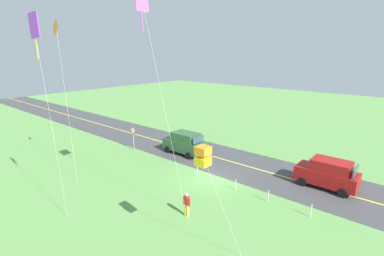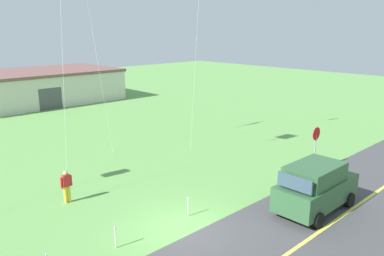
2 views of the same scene
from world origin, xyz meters
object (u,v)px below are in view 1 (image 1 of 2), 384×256
Objects in this scene: car_suv_foreground at (185,143)px; kite_blue_mid at (35,30)px; kite_red_low at (143,5)px; kite_green_far at (203,156)px; person_adult_near at (187,204)px; kite_yellow_high at (57,29)px; car_parked_west_near at (328,173)px; stop_sign at (133,134)px.

kite_blue_mid is at bearing 101.98° from car_suv_foreground.
kite_green_far is at bearing 167.08° from kite_red_low.
kite_yellow_high reaches higher than person_adult_near.
car_suv_foreground is at bearing 68.37° from person_adult_near.
kite_green_far is at bearing 80.70° from car_parked_west_near.
car_parked_west_near is 2.75× the size of person_adult_near.
car_parked_west_near is 21.24m from kite_blue_mid.
stop_sign is at bearing -55.96° from kite_blue_mid.
person_adult_near is 0.26× the size of kite_green_far.
kite_blue_mid is (4.73, 5.78, 10.22)m from person_adult_near.
kite_red_low reaches higher than kite_green_far.
car_suv_foreground is at bearing -58.05° from kite_red_low.
kite_blue_mid is (10.29, 15.71, 9.93)m from car_parked_west_near.
kite_yellow_high reaches higher than kite_blue_mid.
car_suv_foreground is at bearing -78.02° from kite_blue_mid.
stop_sign is at bearing -76.45° from kite_yellow_high.
kite_red_low is 9.32m from kite_yellow_high.
kite_green_far is at bearing -160.15° from kite_blue_mid.
kite_red_low is (-11.13, 7.47, 10.58)m from stop_sign.
kite_blue_mid reaches higher than car_parked_west_near.
stop_sign is 0.21× the size of kite_blue_mid.
person_adult_near is 11.72m from kite_red_low.
person_adult_near is (-7.76, 8.50, -0.29)m from car_suv_foreground.
person_adult_near is at bearing 132.41° from car_suv_foreground.
kite_red_low reaches higher than kite_blue_mid.
kite_blue_mid is at bearing 56.77° from car_parked_west_near.
person_adult_near is 15.33m from kite_yellow_high.
car_suv_foreground is 0.36× the size of kite_yellow_high.
kite_red_low is (1.40, 1.70, 11.52)m from person_adult_near.
car_suv_foreground is 16.58m from kite_green_far.
kite_yellow_high reaches higher than car_suv_foreground.
kite_yellow_high is at bearing 74.26° from car_suv_foreground.
car_suv_foreground is 15.08m from kite_yellow_high.
kite_blue_mid is (3.33, 4.08, -1.29)m from kite_red_low.
car_suv_foreground is at bearing -105.74° from kite_yellow_high.
car_parked_west_near reaches higher than person_adult_near.
kite_red_low reaches higher than person_adult_near.
car_parked_west_near is at bearing -167.07° from stop_sign.
car_suv_foreground is 1.00× the size of car_parked_west_near.
car_suv_foreground is at bearing -45.22° from kite_green_far.
car_parked_west_near is at bearing -99.30° from kite_green_far.
car_parked_west_near is at bearing -3.28° from person_adult_near.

